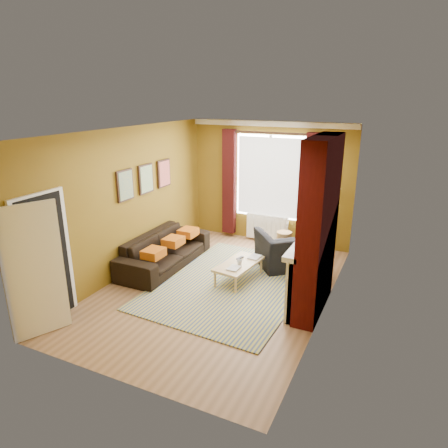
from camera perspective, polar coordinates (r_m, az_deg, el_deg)
The scene contains 12 objects.
ground at distance 7.37m, azimuth -0.84°, elevation -9.08°, with size 5.50×5.50×0.00m, color brown.
room_walls at distance 6.86m, azimuth 4.84°, elevation 1.20°, with size 3.82×5.54×2.83m.
striped_rug at distance 7.50m, azimuth 1.29°, elevation -8.51°, with size 2.68×3.59×0.02m.
sofa at distance 8.23m, azimuth -8.45°, elevation -3.72°, with size 2.30×0.90×0.67m, color black.
armchair at distance 8.15m, azimuth 9.18°, elevation -3.66°, with size 1.16×1.01×0.75m, color black.
coffee_table at distance 7.51m, azimuth 2.15°, elevation -5.84°, with size 0.67×1.14×0.36m.
wicker_stool at distance 9.09m, azimuth 8.56°, elevation -2.40°, with size 0.39×0.39×0.43m.
floor_lamp at distance 8.62m, azimuth 15.45°, elevation 2.85°, with size 0.24×0.24×1.51m.
book_a at distance 7.29m, azimuth 0.71°, elevation -6.17°, with size 0.20×0.26×0.02m, color #999999.
book_b at distance 7.78m, azimuth 3.73°, elevation -4.58°, with size 0.20×0.28×0.02m, color #999999.
mug at distance 7.39m, azimuth 2.23°, elevation -5.50°, with size 0.10×0.10×0.10m, color #999999.
tv_remote at distance 7.68m, azimuth 2.30°, elevation -4.87°, with size 0.10×0.18×0.02m.
Camera 1 is at (2.88, -5.89, 3.37)m, focal length 32.00 mm.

